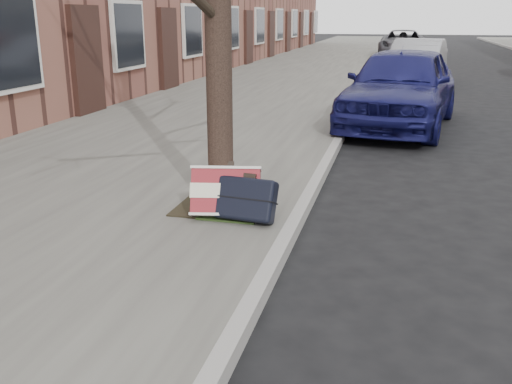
% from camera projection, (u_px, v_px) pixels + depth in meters
% --- Properties ---
extents(ground, '(120.00, 120.00, 0.00)m').
position_uv_depth(ground, '(441.00, 295.00, 4.07)').
color(ground, black).
rests_on(ground, ground).
extents(near_sidewalk, '(5.00, 70.00, 0.12)m').
position_uv_depth(near_sidewalk, '(297.00, 74.00, 18.81)').
color(near_sidewalk, slate).
rests_on(near_sidewalk, ground).
extents(dirt_patch, '(0.85, 0.85, 0.02)m').
position_uv_depth(dirt_patch, '(223.00, 205.00, 5.61)').
color(dirt_patch, black).
rests_on(dirt_patch, near_sidewalk).
extents(suitcase_red, '(0.68, 0.46, 0.48)m').
position_uv_depth(suitcase_red, '(226.00, 192.00, 5.23)').
color(suitcase_red, maroon).
rests_on(suitcase_red, near_sidewalk).
extents(suitcase_navy, '(0.58, 0.38, 0.43)m').
position_uv_depth(suitcase_navy, '(246.00, 199.00, 5.13)').
color(suitcase_navy, black).
rests_on(suitcase_navy, near_sidewalk).
extents(car_near_front, '(2.29, 4.38, 1.42)m').
position_uv_depth(car_near_front, '(401.00, 87.00, 10.02)').
color(car_near_front, '#151551').
rests_on(car_near_front, ground).
extents(car_near_mid, '(1.91, 4.02, 1.27)m').
position_uv_depth(car_near_mid, '(417.00, 62.00, 16.28)').
color(car_near_mid, '#A5A7AD').
rests_on(car_near_mid, ground).
extents(car_near_back, '(2.12, 4.59, 1.27)m').
position_uv_depth(car_near_back, '(403.00, 44.00, 26.44)').
color(car_near_back, '#3D3C42').
rests_on(car_near_back, ground).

